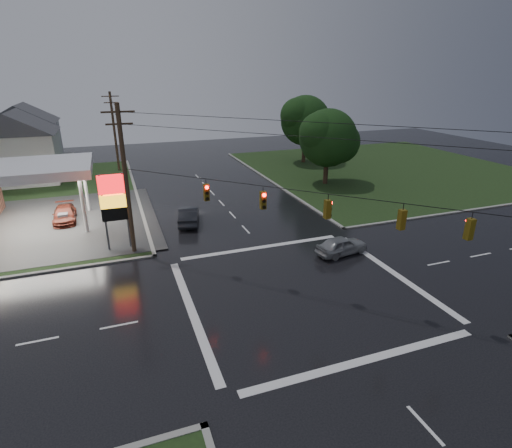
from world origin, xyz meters
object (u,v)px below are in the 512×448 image
object	(u,v)px
house_near	(17,146)
tree_ne_near	(329,138)
house_far	(24,133)
car_pump	(65,214)
utility_pole_nw	(126,179)
tree_ne_far	(306,121)
car_crossing	(342,245)
car_north	(189,215)
pylon_sign	(114,200)
utility_pole_n	(114,131)

from	to	relation	value
house_near	tree_ne_near	size ratio (longest dim) A/B	1.23
house_far	car_pump	size ratio (longest dim) A/B	2.34
utility_pole_nw	house_far	world-z (taller)	utility_pole_nw
house_far	tree_ne_far	bearing A→B (deg)	-19.71
tree_ne_far	house_far	bearing A→B (deg)	160.29
utility_pole_nw	car_pump	bearing A→B (deg)	120.98
tree_ne_near	tree_ne_far	world-z (taller)	tree_ne_far
house_far	car_crossing	world-z (taller)	house_far
house_near	tree_ne_far	world-z (taller)	tree_ne_far
house_far	car_crossing	size ratio (longest dim) A/B	2.70
tree_ne_near	tree_ne_far	bearing A→B (deg)	75.93
utility_pole_nw	house_near	size ratio (longest dim) A/B	1.00
tree_ne_near	car_north	world-z (taller)	tree_ne_near
house_near	tree_ne_near	distance (m)	37.80
house_near	car_north	size ratio (longest dim) A/B	2.33
house_near	car_pump	distance (m)	18.75
utility_pole_nw	tree_ne_far	size ratio (longest dim) A/B	1.12
car_pump	house_near	bearing A→B (deg)	107.09
utility_pole_nw	tree_ne_far	bearing A→B (deg)	42.59
utility_pole_nw	tree_ne_far	world-z (taller)	utility_pole_nw
tree_ne_near	car_north	size ratio (longest dim) A/B	1.90
pylon_sign	house_near	bearing A→B (deg)	112.28
tree_ne_near	car_crossing	size ratio (longest dim) A/B	2.19
car_crossing	car_pump	size ratio (longest dim) A/B	0.87
house_near	house_far	world-z (taller)	same
utility_pole_n	car_north	xyz separation A→B (m)	(5.16, -23.71, -4.69)
pylon_sign	house_far	size ratio (longest dim) A/B	0.54
utility_pole_nw	utility_pole_n	world-z (taller)	utility_pole_nw
tree_ne_far	car_north	size ratio (longest dim) A/B	2.07
utility_pole_nw	car_north	world-z (taller)	utility_pole_nw
utility_pole_nw	tree_ne_far	xyz separation A→B (m)	(26.65, 24.49, 0.46)
utility_pole_nw	car_north	distance (m)	8.60
utility_pole_n	tree_ne_near	world-z (taller)	utility_pole_n
pylon_sign	utility_pole_n	world-z (taller)	utility_pole_n
house_far	utility_pole_nw	bearing A→B (deg)	-72.08
tree_ne_far	car_north	world-z (taller)	tree_ne_far
utility_pole_nw	house_near	bearing A→B (deg)	113.37
utility_pole_nw	utility_pole_n	size ratio (longest dim) A/B	1.05
house_far	tree_ne_near	bearing A→B (deg)	-35.77
tree_ne_near	car_north	distance (m)	20.59
pylon_sign	tree_ne_near	distance (m)	27.23
car_crossing	tree_ne_near	bearing A→B (deg)	-34.97
car_north	house_near	bearing A→B (deg)	-38.73
house_near	car_crossing	bearing A→B (deg)	-50.91
utility_pole_n	house_near	bearing A→B (deg)	-170.09
pylon_sign	utility_pole_nw	size ratio (longest dim) A/B	0.55
utility_pole_n	pylon_sign	bearing A→B (deg)	-92.08
pylon_sign	tree_ne_far	bearing A→B (deg)	40.35
utility_pole_n	tree_ne_far	bearing A→B (deg)	-8.55
utility_pole_n	car_crossing	world-z (taller)	utility_pole_n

